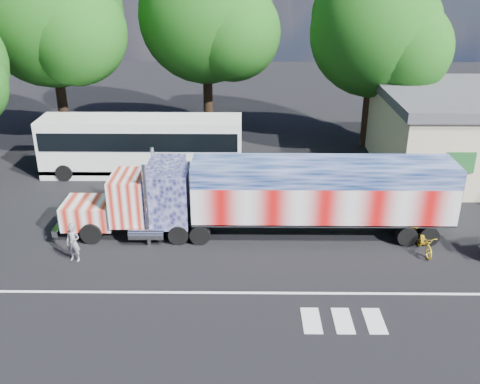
{
  "coord_description": "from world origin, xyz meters",
  "views": [
    {
      "loc": [
        0.25,
        -21.45,
        12.68
      ],
      "look_at": [
        0.0,
        3.0,
        1.9
      ],
      "focal_mm": 40.0,
      "sensor_mm": 36.0,
      "label": 1
    }
  ],
  "objects_px": {
    "woman": "(73,242)",
    "tree_nw_a": "(52,15)",
    "tree_ne_a": "(377,32)",
    "tree_n_mid": "(208,16)",
    "semi_truck": "(273,195)",
    "coach_bus": "(142,145)",
    "bicycle": "(425,243)"
  },
  "relations": [
    {
      "from": "coach_bus",
      "to": "tree_n_mid",
      "type": "distance_m",
      "value": 11.29
    },
    {
      "from": "bicycle",
      "to": "tree_nw_a",
      "type": "xyz_separation_m",
      "value": [
        -21.14,
        14.99,
        8.68
      ]
    },
    {
      "from": "tree_ne_a",
      "to": "tree_nw_a",
      "type": "relative_size",
      "value": 0.89
    },
    {
      "from": "coach_bus",
      "to": "woman",
      "type": "bearing_deg",
      "value": -96.72
    },
    {
      "from": "semi_truck",
      "to": "tree_ne_a",
      "type": "relative_size",
      "value": 1.54
    },
    {
      "from": "tree_ne_a",
      "to": "bicycle",
      "type": "bearing_deg",
      "value": -91.95
    },
    {
      "from": "tree_nw_a",
      "to": "tree_n_mid",
      "type": "bearing_deg",
      "value": 16.27
    },
    {
      "from": "coach_bus",
      "to": "tree_n_mid",
      "type": "height_order",
      "value": "tree_n_mid"
    },
    {
      "from": "woman",
      "to": "tree_nw_a",
      "type": "height_order",
      "value": "tree_nw_a"
    },
    {
      "from": "tree_ne_a",
      "to": "tree_nw_a",
      "type": "height_order",
      "value": "tree_nw_a"
    },
    {
      "from": "semi_truck",
      "to": "coach_bus",
      "type": "xyz_separation_m",
      "value": [
        -7.8,
        8.1,
        -0.23
      ]
    },
    {
      "from": "tree_nw_a",
      "to": "tree_n_mid",
      "type": "xyz_separation_m",
      "value": [
        10.1,
        2.95,
        -0.37
      ]
    },
    {
      "from": "bicycle",
      "to": "coach_bus",
      "type": "bearing_deg",
      "value": 143.39
    },
    {
      "from": "woman",
      "to": "bicycle",
      "type": "height_order",
      "value": "woman"
    },
    {
      "from": "bicycle",
      "to": "tree_nw_a",
      "type": "height_order",
      "value": "tree_nw_a"
    },
    {
      "from": "bicycle",
      "to": "woman",
      "type": "bearing_deg",
      "value": -179.88
    },
    {
      "from": "bicycle",
      "to": "tree_nw_a",
      "type": "bearing_deg",
      "value": 141.68
    },
    {
      "from": "woman",
      "to": "bicycle",
      "type": "distance_m",
      "value": 16.13
    },
    {
      "from": "coach_bus",
      "to": "tree_n_mid",
      "type": "bearing_deg",
      "value": 64.83
    },
    {
      "from": "woman",
      "to": "tree_n_mid",
      "type": "bearing_deg",
      "value": 89.53
    },
    {
      "from": "tree_ne_a",
      "to": "tree_n_mid",
      "type": "height_order",
      "value": "tree_n_mid"
    },
    {
      "from": "semi_truck",
      "to": "bicycle",
      "type": "height_order",
      "value": "semi_truck"
    },
    {
      "from": "coach_bus",
      "to": "tree_nw_a",
      "type": "distance_m",
      "value": 10.92
    },
    {
      "from": "bicycle",
      "to": "tree_ne_a",
      "type": "distance_m",
      "value": 17.29
    },
    {
      "from": "coach_bus",
      "to": "tree_nw_a",
      "type": "relative_size",
      "value": 0.89
    },
    {
      "from": "coach_bus",
      "to": "tree_ne_a",
      "type": "distance_m",
      "value": 17.5
    },
    {
      "from": "tree_nw_a",
      "to": "woman",
      "type": "bearing_deg",
      "value": -72.37
    },
    {
      "from": "bicycle",
      "to": "tree_n_mid",
      "type": "relative_size",
      "value": 0.14
    },
    {
      "from": "woman",
      "to": "tree_ne_a",
      "type": "relative_size",
      "value": 0.15
    },
    {
      "from": "tree_n_mid",
      "to": "tree_ne_a",
      "type": "bearing_deg",
      "value": -11.67
    },
    {
      "from": "semi_truck",
      "to": "bicycle",
      "type": "bearing_deg",
      "value": -14.14
    },
    {
      "from": "tree_n_mid",
      "to": "semi_truck",
      "type": "bearing_deg",
      "value": -76.07
    }
  ]
}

